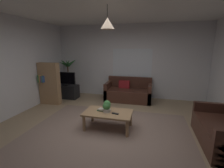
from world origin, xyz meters
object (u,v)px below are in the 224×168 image
at_px(couch_under_window, 128,93).
at_px(pendant_lamp, 107,23).
at_px(potted_plant_on_table, 107,106).
at_px(tv_stand, 66,91).
at_px(book_on_table_1, 101,109).
at_px(bookshelf_corner, 49,84).
at_px(coffee_table, 108,114).
at_px(tv, 65,79).
at_px(potted_palm_corner, 68,77).
at_px(remote_on_table_0, 115,114).
at_px(book_on_table_0, 101,110).

xyz_separation_m(couch_under_window, pendant_lamp, (-0.15, -2.21, 2.09)).
height_order(potted_plant_on_table, tv_stand, potted_plant_on_table).
relative_size(book_on_table_1, pendant_lamp, 0.25).
relative_size(potted_plant_on_table, bookshelf_corner, 0.20).
bearing_deg(coffee_table, potted_plant_on_table, 179.59).
bearing_deg(bookshelf_corner, coffee_table, -26.59).
height_order(couch_under_window, potted_plant_on_table, couch_under_window).
height_order(couch_under_window, tv_stand, couch_under_window).
bearing_deg(coffee_table, bookshelf_corner, 153.41).
bearing_deg(tv, pendant_lamp, -40.96).
distance_m(coffee_table, bookshelf_corner, 2.68).
bearing_deg(book_on_table_1, potted_plant_on_table, -14.14).
bearing_deg(book_on_table_1, tv_stand, 136.85).
distance_m(book_on_table_1, potted_palm_corner, 3.17).
relative_size(book_on_table_1, bookshelf_corner, 0.09).
xyz_separation_m(tv_stand, bookshelf_corner, (-0.19, -0.73, 0.46)).
distance_m(tv_stand, bookshelf_corner, 0.88).
bearing_deg(remote_on_table_0, book_on_table_1, -97.50).
bearing_deg(potted_plant_on_table, couch_under_window, 85.43).
distance_m(book_on_table_0, potted_palm_corner, 3.16).
distance_m(coffee_table, tv, 2.93).
height_order(couch_under_window, bookshelf_corner, bookshelf_corner).
bearing_deg(tv_stand, pendant_lamp, -41.28).
relative_size(remote_on_table_0, tv_stand, 0.18).
bearing_deg(tv, book_on_table_1, -42.82).
xyz_separation_m(book_on_table_1, remote_on_table_0, (0.37, -0.11, -0.03)).
bearing_deg(book_on_table_1, book_on_table_0, 162.52).
height_order(couch_under_window, tv, tv).
bearing_deg(book_on_table_0, potted_plant_on_table, -14.48).
height_order(couch_under_window, book_on_table_1, couch_under_window).
height_order(remote_on_table_0, pendant_lamp, pendant_lamp).
xyz_separation_m(tv_stand, pendant_lamp, (2.19, -1.92, 2.11)).
xyz_separation_m(couch_under_window, potted_plant_on_table, (-0.18, -2.21, 0.28)).
xyz_separation_m(couch_under_window, remote_on_table_0, (0.04, -2.28, 0.15)).
height_order(tv_stand, bookshelf_corner, bookshelf_corner).
bearing_deg(bookshelf_corner, remote_on_table_0, -26.20).
bearing_deg(tv_stand, book_on_table_0, -43.31).
bearing_deg(bookshelf_corner, potted_palm_corner, 87.28).
relative_size(bookshelf_corner, pendant_lamp, 2.88).
distance_m(coffee_table, book_on_table_0, 0.22).
height_order(remote_on_table_0, potted_plant_on_table, potted_plant_on_table).
relative_size(couch_under_window, coffee_table, 1.46).
height_order(potted_palm_corner, pendant_lamp, pendant_lamp).
relative_size(book_on_table_0, potted_palm_corner, 0.10).
bearing_deg(potted_plant_on_table, book_on_table_0, 165.52).
distance_m(book_on_table_1, tv_stand, 2.77).
xyz_separation_m(book_on_table_0, book_on_table_1, (0.02, -0.01, 0.03)).
distance_m(remote_on_table_0, tv, 3.12).
distance_m(couch_under_window, tv, 2.41).
bearing_deg(coffee_table, potted_palm_corner, 134.51).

